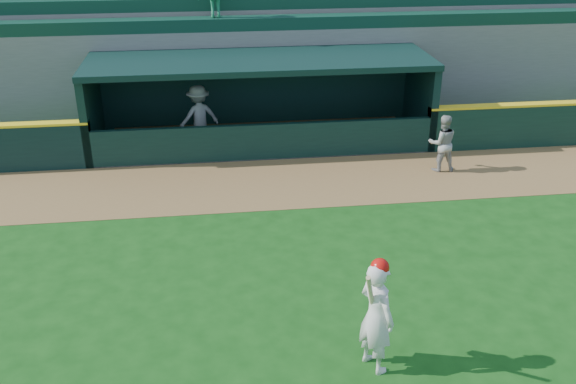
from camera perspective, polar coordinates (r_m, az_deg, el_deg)
The scene contains 7 objects.
ground at distance 11.62m, azimuth 1.00°, elevation -9.17°, with size 120.00×120.00×0.00m, color #124310.
warning_track at distance 15.87m, azimuth -1.49°, elevation 0.79°, with size 40.00×3.00×0.01m, color brown.
dugout_player_front at distance 16.83m, azimuth 13.55°, elevation 4.25°, with size 0.72×0.56×1.49m, color #9B9B96.
dugout_player_inside at distance 18.11m, azimuth -7.92°, elevation 6.67°, with size 1.14×0.66×1.76m, color #9B9B96.
dugout at distance 18.31m, azimuth -2.54°, elevation 8.65°, with size 9.40×2.80×2.46m.
stands at distance 22.50m, azimuth -3.61°, elevation 14.46°, with size 34.50×6.25×7.58m.
batter_at_plate at distance 9.63m, azimuth 7.87°, elevation -10.74°, with size 0.69×0.85×1.90m.
Camera 1 is at (-1.40, -9.49, 6.55)m, focal length 40.00 mm.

